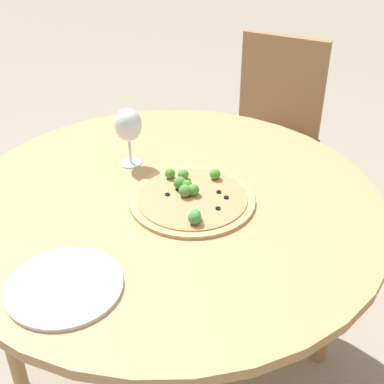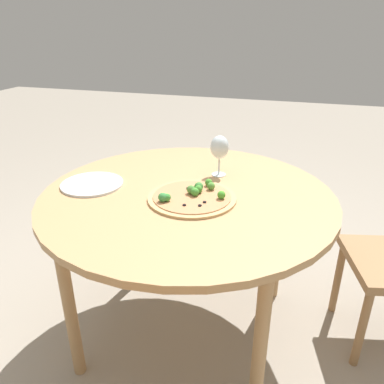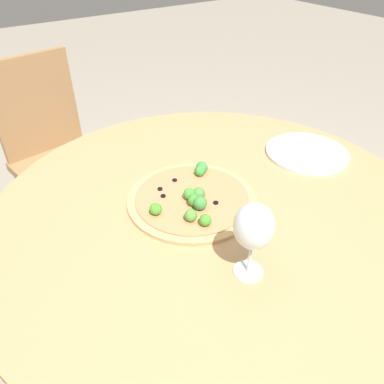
{
  "view_description": "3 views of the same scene",
  "coord_description": "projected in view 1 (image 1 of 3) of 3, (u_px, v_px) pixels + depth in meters",
  "views": [
    {
      "loc": [
        -0.82,
        0.93,
        1.58
      ],
      "look_at": [
        -0.05,
        -0.04,
        0.77
      ],
      "focal_mm": 50.0,
      "sensor_mm": 36.0,
      "label": 1
    },
    {
      "loc": [
        -1.34,
        -0.42,
        1.38
      ],
      "look_at": [
        -0.05,
        -0.04,
        0.77
      ],
      "focal_mm": 35.0,
      "sensor_mm": 36.0,
      "label": 2
    },
    {
      "loc": [
        0.61,
        -0.5,
        1.36
      ],
      "look_at": [
        -0.05,
        -0.04,
        0.77
      ],
      "focal_mm": 35.0,
      "sensor_mm": 36.0,
      "label": 3
    }
  ],
  "objects": [
    {
      "name": "pizza",
      "position": [
        191.0,
        197.0,
        1.49
      ],
      "size": [
        0.35,
        0.35,
        0.05
      ],
      "color": "tan",
      "rests_on": "dining_table"
    },
    {
      "name": "wine_glass",
      "position": [
        128.0,
        126.0,
        1.6
      ],
      "size": [
        0.08,
        0.08,
        0.19
      ],
      "color": "silver",
      "rests_on": "dining_table"
    },
    {
      "name": "plate_near",
      "position": [
        64.0,
        286.0,
        1.2
      ],
      "size": [
        0.27,
        0.27,
        0.01
      ],
      "color": "silver",
      "rests_on": "dining_table"
    },
    {
      "name": "chair_2",
      "position": [
        270.0,
        135.0,
        2.39
      ],
      "size": [
        0.48,
        0.48,
        0.9
      ],
      "rotation": [
        0.0,
        0.0,
        -2.91
      ],
      "color": "#997047",
      "rests_on": "ground_plane"
    },
    {
      "name": "dining_table",
      "position": [
        170.0,
        219.0,
        1.54
      ],
      "size": [
        1.21,
        1.21,
        0.74
      ],
      "color": "tan",
      "rests_on": "ground_plane"
    },
    {
      "name": "ground_plane",
      "position": [
        174.0,
        371.0,
        1.91
      ],
      "size": [
        12.0,
        12.0,
        0.0
      ],
      "primitive_type": "plane",
      "color": "gray"
    }
  ]
}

